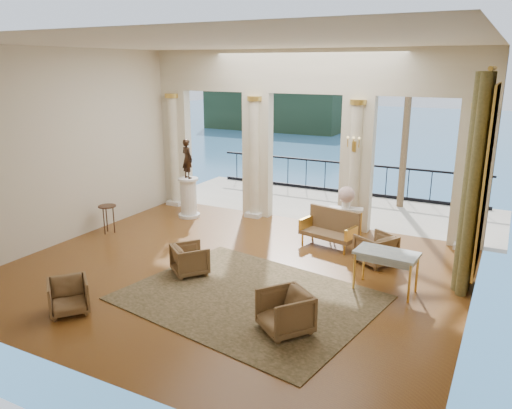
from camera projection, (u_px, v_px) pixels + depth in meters
The scene contains 23 objects.
floor at pixel (232, 272), 10.27m from camera, with size 9.00×9.00×0.00m, color #4A2211.
room_walls at pixel (197, 139), 8.54m from camera, with size 9.00×9.00×9.00m.
arcade at pixel (305, 126), 12.83m from camera, with size 9.00×0.56×4.50m.
terrace at pixel (327, 206), 15.23m from camera, with size 10.00×3.60×0.10m, color #ABA28E.
balustrade at pixel (344, 181), 16.47m from camera, with size 9.00×0.06×1.03m.
palm_tree at pixel (411, 65), 13.90m from camera, with size 2.00×2.00×4.50m.
headland at pixel (288, 108), 84.18m from camera, with size 22.00×18.00×6.00m, color black.
sea at pixel (471, 147), 63.09m from camera, with size 160.00×160.00×0.00m, color #2E679C.
curtain at pixel (475, 183), 9.09m from camera, with size 0.33×1.40×4.09m.
window_frame at pixel (486, 180), 8.99m from camera, with size 0.04×1.60×3.40m, color gold.
wall_sconce at pixel (354, 145), 12.04m from camera, with size 0.30×0.11×0.33m.
rug at pixel (249, 298), 9.10m from camera, with size 4.31×3.35×0.02m, color #2E3019.
armchair_a at pixel (68, 294), 8.50m from camera, with size 0.64×0.60×0.66m, color #4D391E.
armchair_b at pixel (285, 310), 7.86m from camera, with size 0.73×0.68×0.75m, color #4D391E.
armchair_c at pixel (376, 248), 10.60m from camera, with size 0.70×0.66×0.72m, color #4D391E.
armchair_d at pixel (190, 258), 10.08m from camera, with size 0.66×0.62×0.68m, color #4D391E.
settee at pixel (330, 228), 11.63m from camera, with size 1.41×0.83×0.88m.
game_table at pixel (387, 256), 9.23m from camera, with size 1.18×0.70×0.78m.
pedestal at pixel (189, 198), 13.85m from camera, with size 0.60×0.60×1.11m.
statue at pixel (187, 159), 13.55m from camera, with size 0.39×0.26×1.07m, color #2F1F14.
console_table at pixel (346, 213), 12.07m from camera, with size 0.87×0.49×0.78m.
urn at pixel (346, 196), 11.95m from camera, with size 0.40×0.40×0.53m.
side_table at pixel (107, 209), 12.47m from camera, with size 0.44×0.44×0.72m.
Camera 1 is at (4.85, -8.20, 4.11)m, focal length 35.00 mm.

